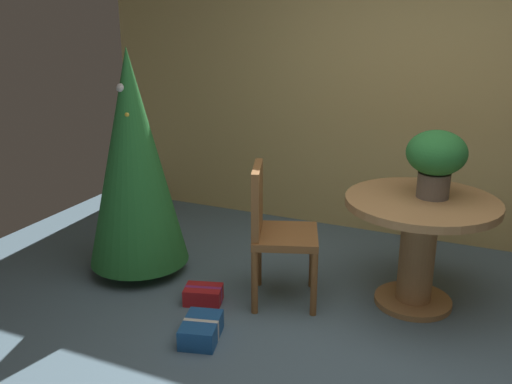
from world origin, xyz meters
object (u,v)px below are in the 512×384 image
round_dining_table (419,233)px  holiday_tree (133,159)px  gift_box_blue (201,330)px  wooden_chair_left_near (274,227)px  flower_vase (436,157)px  gift_box_red (203,295)px

round_dining_table → holiday_tree: (-1.98, -0.33, 0.37)m
gift_box_blue → wooden_chair_left_near: bearing=72.4°
flower_vase → wooden_chair_left_near: 1.13m
wooden_chair_left_near → gift_box_red: bearing=-149.5°
wooden_chair_left_near → holiday_tree: bearing=-179.5°
round_dining_table → gift_box_red: (-1.31, -0.57, -0.46)m
wooden_chair_left_near → holiday_tree: holiday_tree is taller
holiday_tree → gift_box_blue: (0.88, -0.63, -0.82)m
gift_box_blue → gift_box_red: 0.45m
holiday_tree → gift_box_blue: holiday_tree is taller
gift_box_red → gift_box_blue: bearing=-62.5°
wooden_chair_left_near → flower_vase: bearing=22.2°
round_dining_table → gift_box_red: size_ratio=3.39×
wooden_chair_left_near → gift_box_red: wooden_chair_left_near is taller
round_dining_table → gift_box_red: round_dining_table is taller
round_dining_table → wooden_chair_left_near: (-0.89, -0.33, 0.02)m
gift_box_blue → round_dining_table: bearing=41.4°
round_dining_table → flower_vase: flower_vase is taller
round_dining_table → holiday_tree: holiday_tree is taller
round_dining_table → gift_box_blue: (-1.10, -0.97, -0.45)m
flower_vase → gift_box_red: size_ratio=1.51×
flower_vase → holiday_tree: holiday_tree is taller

